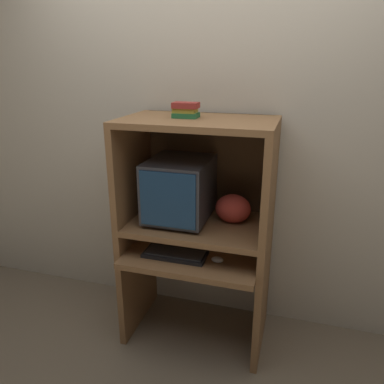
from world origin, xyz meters
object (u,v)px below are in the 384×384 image
object	(u,v)px
mouse	(217,260)
snack_bag	(233,209)
keyboard	(175,254)
crt_monitor	(179,189)
book_stack	(186,110)

from	to	relation	value
mouse	snack_bag	xyz separation A→B (m)	(0.04, 0.22, 0.24)
keyboard	mouse	bearing A→B (deg)	-0.00
crt_monitor	book_stack	size ratio (longest dim) A/B	3.01
keyboard	mouse	world-z (taller)	mouse
mouse	snack_bag	distance (m)	0.33
crt_monitor	keyboard	bearing A→B (deg)	-81.42
snack_bag	book_stack	distance (m)	0.66
keyboard	snack_bag	bearing A→B (deg)	35.56
crt_monitor	mouse	bearing A→B (deg)	-31.20
keyboard	mouse	xyz separation A→B (m)	(0.26, -0.00, 0.00)
mouse	crt_monitor	bearing A→B (deg)	148.80
keyboard	snack_bag	world-z (taller)	snack_bag
snack_bag	book_stack	xyz separation A→B (m)	(-0.29, -0.04, 0.59)
crt_monitor	keyboard	size ratio (longest dim) A/B	1.16
keyboard	book_stack	distance (m)	0.85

